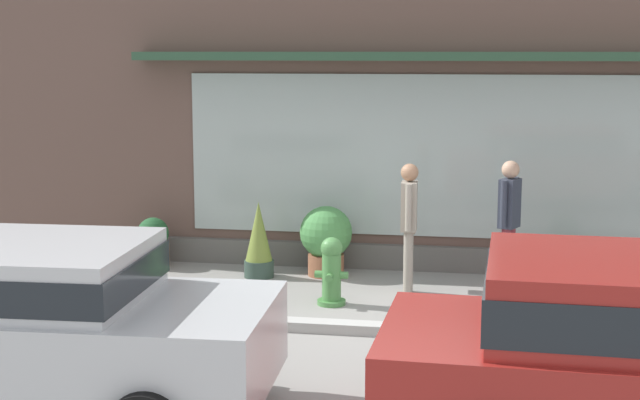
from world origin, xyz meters
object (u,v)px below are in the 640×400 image
(fire_hydrant, at_px, (331,271))
(potted_plant_window_right, at_px, (326,238))
(parked_car_silver, at_px, (28,318))
(potted_plant_window_left, at_px, (572,262))
(pedestrian_passerby, at_px, (509,215))
(pedestrian_with_handbag, at_px, (409,218))
(potted_plant_corner_tall, at_px, (259,241))
(potted_plant_window_center, at_px, (153,243))

(fire_hydrant, height_order, potted_plant_window_right, potted_plant_window_right)
(parked_car_silver, bearing_deg, potted_plant_window_left, 43.88)
(potted_plant_window_right, bearing_deg, pedestrian_passerby, -10.26)
(fire_hydrant, bearing_deg, pedestrian_with_handbag, 38.49)
(potted_plant_corner_tall, relative_size, potted_plant_window_center, 1.46)
(pedestrian_passerby, relative_size, potted_plant_window_left, 2.34)
(potted_plant_window_center, bearing_deg, potted_plant_window_right, -1.70)
(pedestrian_passerby, bearing_deg, pedestrian_with_handbag, -51.71)
(potted_plant_window_left, bearing_deg, parked_car_silver, -133.70)
(fire_hydrant, relative_size, potted_plant_window_left, 1.15)
(fire_hydrant, bearing_deg, potted_plant_corner_tall, 134.75)
(potted_plant_corner_tall, xyz_separation_m, potted_plant_window_left, (4.24, 0.01, -0.13))
(fire_hydrant, distance_m, potted_plant_window_right, 1.53)
(pedestrian_with_handbag, distance_m, parked_car_silver, 5.50)
(potted_plant_window_left, bearing_deg, potted_plant_corner_tall, -179.85)
(parked_car_silver, height_order, potted_plant_window_right, parked_car_silver)
(potted_plant_corner_tall, xyz_separation_m, potted_plant_window_center, (-1.66, 0.33, -0.15))
(parked_car_silver, relative_size, potted_plant_window_right, 4.18)
(potted_plant_corner_tall, relative_size, potted_plant_window_left, 1.44)
(parked_car_silver, distance_m, potted_plant_window_center, 5.64)
(potted_plant_corner_tall, distance_m, potted_plant_window_left, 4.24)
(pedestrian_with_handbag, height_order, potted_plant_corner_tall, pedestrian_with_handbag)
(pedestrian_passerby, xyz_separation_m, potted_plant_corner_tall, (-3.40, 0.20, -0.51))
(potted_plant_window_left, bearing_deg, pedestrian_with_handbag, -165.68)
(fire_hydrant, relative_size, potted_plant_window_center, 1.16)
(pedestrian_passerby, distance_m, parked_car_silver, 6.51)
(fire_hydrant, bearing_deg, parked_car_silver, -116.51)
(potted_plant_window_left, xyz_separation_m, potted_plant_window_center, (-5.91, 0.32, -0.02))
(potted_plant_window_right, height_order, potted_plant_window_left, potted_plant_window_right)
(pedestrian_with_handbag, relative_size, pedestrian_passerby, 0.99)
(parked_car_silver, xyz_separation_m, potted_plant_window_left, (4.99, 5.22, -0.49))
(potted_plant_corner_tall, relative_size, potted_plant_window_right, 1.08)
(fire_hydrant, height_order, parked_car_silver, parked_car_silver)
(pedestrian_with_handbag, xyz_separation_m, potted_plant_window_left, (2.11, 0.54, -0.62))
(fire_hydrant, relative_size, parked_car_silver, 0.21)
(pedestrian_with_handbag, distance_m, potted_plant_window_center, 3.94)
(fire_hydrant, bearing_deg, pedestrian_passerby, 25.68)
(potted_plant_corner_tall, height_order, potted_plant_window_left, potted_plant_corner_tall)
(pedestrian_passerby, bearing_deg, potted_plant_window_left, 127.75)
(potted_plant_window_center, bearing_deg, fire_hydrant, -28.49)
(fire_hydrant, relative_size, potted_plant_window_right, 0.87)
(fire_hydrant, height_order, pedestrian_with_handbag, pedestrian_with_handbag)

